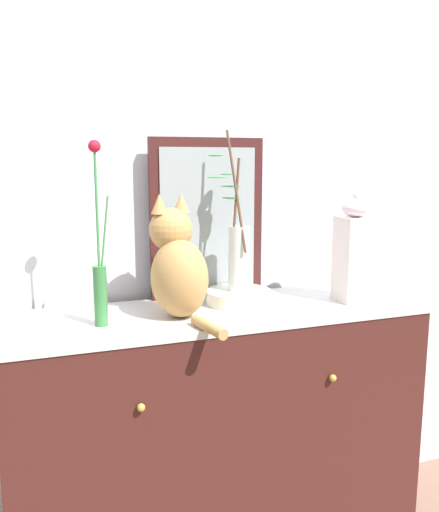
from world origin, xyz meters
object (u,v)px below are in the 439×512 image
Objects in this scene: bowl_porcelain at (239,297)px; jar_lidded_porcelain at (354,252)px; vase_glass_clear at (238,252)px; mirror_leaning at (207,219)px; sideboard at (220,436)px; cat_sitting at (178,266)px; vase_slim_green at (100,272)px.

bowl_porcelain is 0.43m from jar_lidded_porcelain.
jar_lidded_porcelain is (0.40, -0.10, -0.01)m from vase_glass_clear.
mirror_leaning is 1.05× the size of vase_glass_clear.
vase_glass_clear is 0.41m from jar_lidded_porcelain.
bowl_porcelain is at bearing 27.40° from sideboard.
vase_glass_clear is at bearing 166.41° from jar_lidded_porcelain.
vase_glass_clear is at bearing 17.20° from cat_sitting.
cat_sitting reaches higher than bowl_porcelain.
sideboard is at bearing 10.02° from cat_sitting.
jar_lidded_porcelain is at bearing -5.95° from sideboard.
cat_sitting is 1.74× the size of bowl_porcelain.
sideboard is 0.74m from vase_slim_green.
vase_glass_clear is (0.06, -0.14, -0.10)m from mirror_leaning.
sideboard is 0.65m from vase_glass_clear.
vase_glass_clear reaches higher than cat_sitting.
vase_glass_clear reaches higher than mirror_leaning.
cat_sitting is at bearing 5.42° from vase_slim_green.
cat_sitting is (-0.15, -0.03, 0.62)m from sideboard.
vase_slim_green is 1.43× the size of jar_lidded_porcelain.
jar_lidded_porcelain is (0.48, -0.05, 0.63)m from sideboard.
jar_lidded_porcelain is (0.87, -0.00, 0.01)m from vase_slim_green.
sideboard is at bearing 174.05° from jar_lidded_porcelain.
cat_sitting is at bearing -162.80° from vase_glass_clear.
bowl_porcelain is (0.48, 0.09, -0.14)m from vase_slim_green.
sideboard is at bearing -151.38° from vase_glass_clear.
mirror_leaning is at bearing 29.55° from vase_slim_green.
cat_sitting is at bearing 177.84° from jar_lidded_porcelain.
mirror_leaning is 1.45× the size of cat_sitting.
vase_slim_green reaches higher than bowl_porcelain.
sideboard is 3.71× the size of jar_lidded_porcelain.
vase_glass_clear is (0.23, 0.07, 0.02)m from cat_sitting.
vase_slim_green reaches higher than sideboard.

